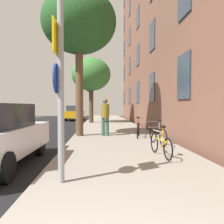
{
  "coord_description": "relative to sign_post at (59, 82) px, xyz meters",
  "views": [
    {
      "loc": [
        0.27,
        -1.2,
        1.56
      ],
      "look_at": [
        0.98,
        11.13,
        1.24
      ],
      "focal_mm": 35.94,
      "sensor_mm": 36.0,
      "label": 1
    }
  ],
  "objects": [
    {
      "name": "tree_far",
      "position": [
        0.05,
        15.58,
        2.31
      ],
      "size": [
        3.42,
        3.42,
        5.7
      ],
      "color": "#4C3823",
      "rests_on": "sidewalk"
    },
    {
      "name": "bicycle_0",
      "position": [
        2.52,
        2.07,
        -1.55
      ],
      "size": [
        0.42,
        1.67,
        0.9
      ],
      "color": "black",
      "rests_on": "sidewalk"
    },
    {
      "name": "building_facade",
      "position": [
        4.17,
        11.44,
        6.1
      ],
      "size": [
        0.56,
        27.0,
        16.23
      ],
      "color": "brown",
      "rests_on": "ground"
    },
    {
      "name": "sign_post",
      "position": [
        0.0,
        0.0,
        0.0
      ],
      "size": [
        0.15,
        0.6,
        3.43
      ],
      "color": "gray",
      "rests_on": "sidewalk"
    },
    {
      "name": "car_1",
      "position": [
        -1.91,
        20.55,
        -1.18
      ],
      "size": [
        1.91,
        4.12,
        1.62
      ],
      "color": "orange",
      "rests_on": "road_asphalt"
    },
    {
      "name": "bicycle_2",
      "position": [
        2.57,
        6.11,
        -1.53
      ],
      "size": [
        0.53,
        1.64,
        0.96
      ],
      "color": "black",
      "rests_on": "sidewalk"
    },
    {
      "name": "sidewalk",
      "position": [
        1.57,
        11.94,
        -1.96
      ],
      "size": [
        4.2,
        38.0,
        0.12
      ],
      "primitive_type": "cube",
      "color": "gray",
      "rests_on": "ground"
    },
    {
      "name": "ground_plane",
      "position": [
        -1.93,
        11.94,
        -2.02
      ],
      "size": [
        41.8,
        41.8,
        0.0
      ],
      "primitive_type": "plane",
      "color": "#332D28"
    },
    {
      "name": "bicycle_1",
      "position": [
        2.95,
        4.02,
        -1.53
      ],
      "size": [
        0.42,
        1.66,
        0.95
      ],
      "color": "black",
      "rests_on": "sidewalk"
    },
    {
      "name": "tree_near",
      "position": [
        -0.22,
        6.77,
        3.57
      ],
      "size": [
        3.61,
        3.61,
        7.06
      ],
      "color": "brown",
      "rests_on": "sidewalk"
    },
    {
      "name": "traffic_light",
      "position": [
        -0.15,
        16.16,
        0.58
      ],
      "size": [
        0.43,
        0.24,
        3.62
      ],
      "color": "black",
      "rests_on": "sidewalk"
    },
    {
      "name": "road_asphalt",
      "position": [
        -4.03,
        11.94,
        -2.02
      ],
      "size": [
        7.0,
        38.0,
        0.01
      ],
      "primitive_type": "cube",
      "color": "black",
      "rests_on": "ground"
    },
    {
      "name": "pedestrian_0",
      "position": [
        1.04,
        6.66,
        -0.87
      ],
      "size": [
        0.54,
        0.54,
        1.81
      ],
      "color": "#33594C",
      "rests_on": "sidewalk"
    }
  ]
}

